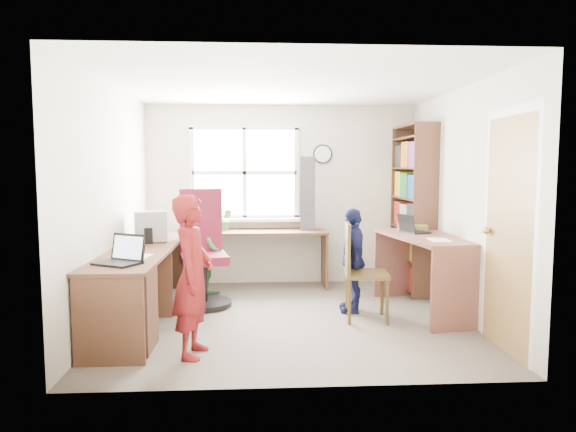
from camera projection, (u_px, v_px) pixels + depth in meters
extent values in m
cube|color=#4E453D|center=(289.00, 319.00, 5.36)|extent=(3.60, 3.40, 0.02)
cube|color=white|center=(289.00, 83.00, 5.14)|extent=(3.60, 3.40, 0.02)
cube|color=beige|center=(282.00, 195.00, 6.95)|extent=(3.60, 0.02, 2.40)
cube|color=beige|center=(304.00, 221.00, 3.55)|extent=(3.60, 0.02, 2.40)
cube|color=beige|center=(110.00, 204.00, 5.15)|extent=(0.02, 3.40, 2.40)
cube|color=beige|center=(462.00, 203.00, 5.35)|extent=(0.02, 3.40, 2.40)
cube|color=white|center=(245.00, 173.00, 6.87)|extent=(1.40, 0.01, 1.20)
cube|color=white|center=(245.00, 173.00, 6.86)|extent=(1.48, 0.04, 1.28)
cube|color=olive|center=(508.00, 235.00, 4.33)|extent=(0.02, 0.82, 2.00)
sphere|color=gold|center=(486.00, 230.00, 4.65)|extent=(0.07, 0.07, 0.07)
cylinder|color=black|center=(323.00, 154.00, 6.90)|extent=(0.26, 0.03, 0.26)
cylinder|color=white|center=(323.00, 154.00, 6.88)|extent=(0.22, 0.01, 0.22)
cube|color=#513120|center=(144.00, 248.00, 5.31)|extent=(0.60, 2.70, 0.03)
cube|color=#513120|center=(264.00, 232.00, 6.69)|extent=(1.65, 0.56, 0.03)
cube|color=#513120|center=(145.00, 284.00, 5.34)|extent=(0.56, 0.03, 0.72)
cube|color=#513120|center=(109.00, 322.00, 4.03)|extent=(0.56, 0.03, 0.72)
cube|color=#513120|center=(168.00, 261.00, 6.65)|extent=(0.56, 0.03, 0.72)
cube|color=#513120|center=(324.00, 259.00, 6.77)|extent=(0.03, 0.52, 0.72)
cube|color=#513120|center=(121.00, 309.00, 4.40)|extent=(0.54, 0.45, 0.72)
cube|color=brown|center=(427.00, 237.00, 5.54)|extent=(0.89, 1.54, 0.03)
cube|color=brown|center=(461.00, 290.00, 4.90)|extent=(0.62, 0.13, 0.80)
cube|color=brown|center=(399.00, 263.00, 6.27)|extent=(0.62, 0.13, 0.80)
cube|color=#513120|center=(426.00, 212.00, 6.03)|extent=(0.30, 0.02, 2.10)
cube|color=#513120|center=(402.00, 206.00, 7.03)|extent=(0.30, 0.02, 2.10)
cube|color=#513120|center=(415.00, 126.00, 6.43)|extent=(0.30, 1.00, 0.02)
cube|color=#513120|center=(411.00, 285.00, 6.62)|extent=(0.30, 1.00, 0.02)
cube|color=#513120|center=(412.00, 257.00, 6.59)|extent=(0.30, 1.00, 0.02)
cube|color=#513120|center=(412.00, 228.00, 6.56)|extent=(0.30, 1.00, 0.02)
cube|color=#513120|center=(413.00, 198.00, 6.52)|extent=(0.30, 1.00, 0.02)
cube|color=#513120|center=(414.00, 168.00, 6.48)|extent=(0.30, 1.00, 0.02)
cube|color=#513120|center=(415.00, 138.00, 6.45)|extent=(0.30, 1.00, 0.02)
cube|color=#A51F17|center=(419.00, 279.00, 6.31)|extent=(0.25, 0.28, 0.27)
cube|color=navy|center=(411.00, 273.00, 6.63)|extent=(0.25, 0.30, 0.29)
cube|color=#1C7631|center=(404.00, 267.00, 6.93)|extent=(0.25, 0.26, 0.30)
cube|color=gold|center=(419.00, 248.00, 6.28)|extent=(0.25, 0.28, 0.30)
cube|color=#6C2F76|center=(412.00, 244.00, 6.59)|extent=(0.25, 0.30, 0.32)
cube|color=orange|center=(405.00, 242.00, 6.89)|extent=(0.25, 0.26, 0.29)
cube|color=black|center=(420.00, 217.00, 6.24)|extent=(0.25, 0.28, 0.32)
cube|color=beige|center=(412.00, 216.00, 6.56)|extent=(0.25, 0.30, 0.29)
cube|color=#A51F17|center=(406.00, 213.00, 6.86)|extent=(0.25, 0.26, 0.30)
cube|color=navy|center=(421.00, 187.00, 6.21)|extent=(0.25, 0.28, 0.29)
cube|color=#1C7631|center=(413.00, 185.00, 6.52)|extent=(0.25, 0.30, 0.30)
cube|color=gold|center=(406.00, 184.00, 6.82)|extent=(0.25, 0.26, 0.32)
cube|color=#6C2F76|center=(422.00, 155.00, 6.17)|extent=(0.25, 0.28, 0.30)
cube|color=orange|center=(414.00, 155.00, 6.49)|extent=(0.25, 0.30, 0.32)
cube|color=black|center=(407.00, 157.00, 6.79)|extent=(0.25, 0.26, 0.29)
cylinder|color=black|center=(205.00, 303.00, 5.82)|extent=(0.74, 0.74, 0.05)
cylinder|color=black|center=(204.00, 282.00, 5.79)|extent=(0.08, 0.08, 0.46)
cube|color=maroon|center=(204.00, 259.00, 5.77)|extent=(0.60, 0.60, 0.10)
cube|color=maroon|center=(201.00, 220.00, 5.96)|extent=(0.49, 0.19, 0.72)
cylinder|color=#483718|center=(350.00, 302.00, 5.12)|extent=(0.04, 0.04, 0.47)
cylinder|color=#483718|center=(387.00, 302.00, 5.10)|extent=(0.04, 0.04, 0.47)
cylinder|color=#483718|center=(347.00, 293.00, 5.49)|extent=(0.04, 0.04, 0.47)
cylinder|color=#483718|center=(382.00, 293.00, 5.47)|extent=(0.04, 0.04, 0.47)
cube|color=#483718|center=(367.00, 274.00, 5.28)|extent=(0.48, 0.48, 0.04)
cube|color=#483718|center=(348.00, 248.00, 5.26)|extent=(0.07, 0.41, 0.52)
cube|color=#98999C|center=(152.00, 241.00, 5.69)|extent=(0.28, 0.24, 0.02)
cube|color=#98999C|center=(152.00, 226.00, 5.67)|extent=(0.39, 0.36, 0.33)
cube|color=#3F72F2|center=(168.00, 225.00, 5.71)|extent=(0.05, 0.27, 0.24)
cube|color=black|center=(117.00, 263.00, 4.35)|extent=(0.44, 0.40, 0.02)
cube|color=black|center=(128.00, 247.00, 4.46)|extent=(0.34, 0.23, 0.24)
cube|color=white|center=(128.00, 247.00, 4.45)|extent=(0.30, 0.19, 0.19)
cube|color=black|center=(415.00, 232.00, 5.78)|extent=(0.30, 0.36, 0.02)
cube|color=black|center=(406.00, 223.00, 5.73)|extent=(0.14, 0.31, 0.20)
cube|color=#3F72F2|center=(407.00, 223.00, 5.74)|extent=(0.12, 0.27, 0.16)
cube|color=black|center=(149.00, 236.00, 5.54)|extent=(0.09, 0.09, 0.17)
cube|color=black|center=(157.00, 230.00, 6.04)|extent=(0.10, 0.10, 0.17)
cube|color=black|center=(308.00, 194.00, 6.70)|extent=(0.21, 0.19, 0.96)
cube|color=red|center=(412.00, 227.00, 6.03)|extent=(0.38, 0.38, 0.06)
cube|color=white|center=(138.00, 256.00, 4.73)|extent=(0.23, 0.30, 0.00)
cube|color=white|center=(439.00, 240.00, 5.19)|extent=(0.21, 0.29, 0.00)
imported|color=#327D39|center=(226.00, 220.00, 6.65)|extent=(0.17, 0.14, 0.28)
imported|color=maroon|center=(193.00, 276.00, 4.25)|extent=(0.38, 0.53, 1.35)
imported|color=#2E7438|center=(211.00, 248.00, 6.18)|extent=(0.60, 0.69, 1.20)
imported|color=#151A44|center=(353.00, 260.00, 5.58)|extent=(0.32, 0.68, 1.13)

